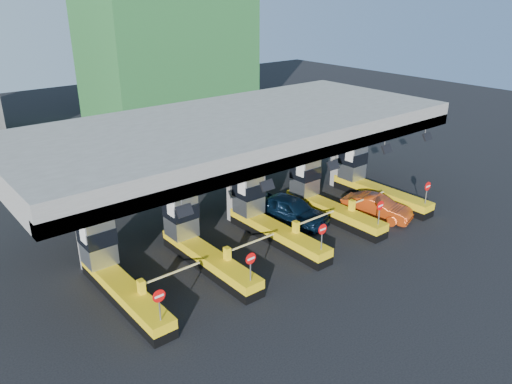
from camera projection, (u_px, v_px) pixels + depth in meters
ground at (267, 236)px, 31.16m from camera, size 120.00×120.00×0.00m
toll_canopy at (238, 131)px, 30.90m from camera, size 28.00×12.09×7.00m
toll_lane_far_left at (112, 267)px, 24.96m from camera, size 4.43×8.00×4.16m
toll_lane_left at (196, 238)px, 27.90m from camera, size 4.43×8.00×4.16m
toll_lane_center at (264, 214)px, 30.83m from camera, size 4.43×8.00×4.16m
toll_lane_right at (320, 195)px, 33.77m from camera, size 4.43×8.00×4.16m
toll_lane_far_right at (368, 178)px, 36.71m from camera, size 4.43×8.00×4.16m
van at (291, 209)px, 32.68m from camera, size 3.14×5.64×1.81m
red_car at (376, 207)px, 33.36m from camera, size 2.93×4.92×1.53m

